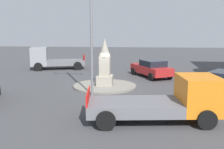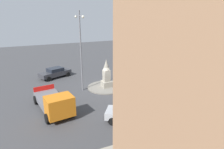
# 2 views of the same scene
# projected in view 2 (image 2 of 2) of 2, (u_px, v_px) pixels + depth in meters

# --- Properties ---
(ground_plane) EXTENTS (80.00, 80.00, 0.00)m
(ground_plane) POSITION_uv_depth(u_px,v_px,m) (107.00, 87.00, 23.27)
(ground_plane) COLOR #424244
(traffic_island) EXTENTS (4.57, 4.57, 0.13)m
(traffic_island) POSITION_uv_depth(u_px,v_px,m) (107.00, 87.00, 23.25)
(traffic_island) COLOR gray
(traffic_island) RESTS_ON ground
(monument) EXTENTS (1.12, 1.12, 3.38)m
(monument) POSITION_uv_depth(u_px,v_px,m) (106.00, 75.00, 22.79)
(monument) COLOR #9E9687
(monument) RESTS_ON traffic_island
(streetlamp) EXTENTS (2.78, 0.28, 8.86)m
(streetlamp) POSITION_uv_depth(u_px,v_px,m) (81.00, 45.00, 20.91)
(streetlamp) COLOR slate
(streetlamp) RESTS_ON ground
(car_red_parked_left) EXTENTS (3.65, 4.66, 1.49)m
(car_red_parked_left) POSITION_uv_depth(u_px,v_px,m) (154.00, 85.00, 21.76)
(car_red_parked_left) COLOR #B22323
(car_red_parked_left) RESTS_ON ground
(car_dark_grey_near_island) EXTENTS (3.03, 4.58, 1.40)m
(car_dark_grey_near_island) POSITION_uv_depth(u_px,v_px,m) (55.00, 73.00, 26.77)
(car_dark_grey_near_island) COLOR #38383D
(car_dark_grey_near_island) RESTS_ON ground
(car_silver_approaching) EXTENTS (3.95, 4.49, 1.51)m
(car_silver_approaching) POSITION_uv_depth(u_px,v_px,m) (132.00, 113.00, 15.64)
(car_silver_approaching) COLOR #B7BABF
(car_silver_approaching) RESTS_ON ground
(truck_orange_waiting) EXTENTS (6.09, 3.01, 2.07)m
(truck_orange_waiting) POSITION_uv_depth(u_px,v_px,m) (55.00, 103.00, 16.97)
(truck_orange_waiting) COLOR orange
(truck_orange_waiting) RESTS_ON ground
(truck_grey_parked_right) EXTENTS (5.73, 3.41, 2.27)m
(truck_grey_parked_right) POSITION_uv_depth(u_px,v_px,m) (132.00, 62.00, 31.81)
(truck_grey_parked_right) COLOR gray
(truck_grey_parked_right) RESTS_ON ground
(stone_boundary_wall) EXTENTS (1.24, 18.27, 1.48)m
(stone_boundary_wall) POSITION_uv_depth(u_px,v_px,m) (180.00, 139.00, 12.42)
(stone_boundary_wall) COLOR #9E9687
(stone_boundary_wall) RESTS_ON ground
(tree_near_wall) EXTENTS (3.47, 3.47, 5.24)m
(tree_near_wall) POSITION_uv_depth(u_px,v_px,m) (219.00, 85.00, 14.16)
(tree_near_wall) COLOR brown
(tree_near_wall) RESTS_ON ground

